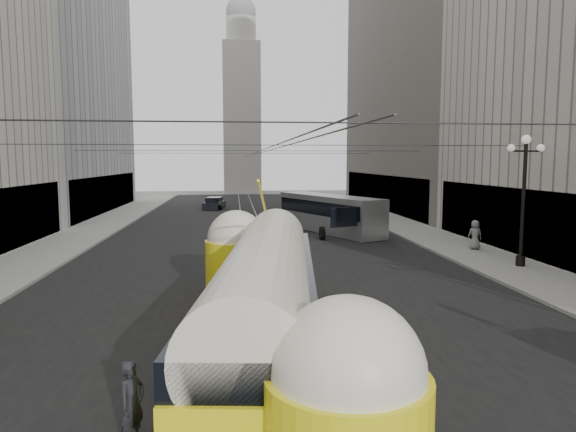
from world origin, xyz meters
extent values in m
cube|color=black|center=(0.00, 32.50, 0.00)|extent=(20.00, 85.00, 0.02)
cube|color=gray|center=(-12.00, 36.00, 0.07)|extent=(4.00, 72.00, 0.15)
cube|color=gray|center=(12.00, 36.00, 0.07)|extent=(4.00, 72.00, 0.15)
cube|color=gray|center=(-0.75, 32.50, 0.00)|extent=(0.12, 85.00, 0.04)
cube|color=gray|center=(0.75, 32.50, 0.00)|extent=(0.12, 85.00, 0.04)
cube|color=black|center=(-14.05, 24.00, 2.00)|extent=(0.10, 18.00, 3.60)
cube|color=#999999|center=(-20.00, 48.00, 14.00)|extent=(12.00, 28.00, 28.00)
cube|color=black|center=(-14.05, 48.00, 2.00)|extent=(0.10, 25.20, 3.60)
cube|color=black|center=(14.05, 22.00, 2.00)|extent=(0.10, 18.00, 3.60)
cube|color=#514C47|center=(20.00, 48.00, 16.00)|extent=(12.00, 32.00, 32.00)
cube|color=black|center=(14.05, 48.00, 2.00)|extent=(0.10, 28.80, 3.60)
cube|color=#B2AFA8|center=(0.00, 80.00, 12.00)|extent=(6.00, 6.00, 24.00)
cylinder|color=#B2AFA8|center=(0.00, 80.00, 26.00)|extent=(4.80, 4.80, 4.00)
sphere|color=gray|center=(0.00, 80.00, 28.96)|extent=(4.80, 4.80, 4.80)
cylinder|color=black|center=(12.60, 18.00, 3.15)|extent=(0.18, 0.18, 6.00)
cylinder|color=black|center=(12.60, 18.00, 0.40)|extent=(0.44, 0.44, 0.50)
cylinder|color=black|center=(12.60, 18.00, 5.75)|extent=(1.60, 0.08, 0.08)
sphere|color=white|center=(12.60, 18.00, 6.30)|extent=(0.44, 0.44, 0.44)
sphere|color=white|center=(11.85, 18.00, 5.90)|extent=(0.36, 0.36, 0.36)
sphere|color=white|center=(13.35, 18.00, 5.90)|extent=(0.36, 0.36, 0.36)
cylinder|color=black|center=(0.00, 4.00, 6.00)|extent=(25.00, 0.03, 0.03)
cylinder|color=black|center=(0.00, 18.00, 6.00)|extent=(25.00, 0.03, 0.03)
cylinder|color=black|center=(0.00, 32.00, 6.00)|extent=(25.00, 0.03, 0.03)
cylinder|color=black|center=(0.00, 46.00, 6.00)|extent=(25.00, 0.03, 0.03)
cylinder|color=black|center=(0.00, 36.00, 5.80)|extent=(0.03, 72.00, 0.03)
cylinder|color=black|center=(0.40, 36.00, 5.80)|extent=(0.03, 72.00, 0.03)
cube|color=yellow|center=(-0.50, 8.07, 1.00)|extent=(4.03, 13.49, 1.61)
cube|color=black|center=(-0.50, 8.07, 0.24)|extent=(3.99, 13.09, 0.28)
cube|color=black|center=(-0.50, 8.07, 2.04)|extent=(4.03, 13.29, 0.81)
cylinder|color=silver|center=(-0.50, 8.07, 2.33)|extent=(3.73, 13.25, 2.18)
sphere|color=silver|center=(0.28, 1.58, 2.23)|extent=(2.28, 2.28, 2.28)
cylinder|color=yellow|center=(-1.28, 14.57, 1.09)|extent=(2.47, 2.47, 2.18)
sphere|color=silver|center=(-1.28, 14.57, 2.23)|extent=(2.28, 2.28, 2.28)
cube|color=#A1A5A6|center=(5.60, 31.76, 1.39)|extent=(6.41, 10.76, 2.69)
cube|color=black|center=(5.60, 31.76, 1.84)|extent=(6.27, 10.43, 0.99)
cube|color=black|center=(5.60, 26.42, 1.71)|extent=(1.93, 0.93, 1.26)
cylinder|color=black|center=(4.48, 28.15, 0.45)|extent=(0.30, 0.90, 0.90)
cylinder|color=black|center=(6.73, 28.15, 0.45)|extent=(0.30, 0.90, 0.90)
cylinder|color=black|center=(4.48, 35.37, 0.45)|extent=(0.30, 0.90, 0.90)
cylinder|color=black|center=(6.73, 35.37, 0.45)|extent=(0.30, 0.90, 0.90)
cube|color=white|center=(5.01, 47.19, 0.48)|extent=(2.82, 4.84, 0.81)
cube|color=black|center=(5.01, 47.19, 1.05)|extent=(2.15, 2.80, 0.76)
cylinder|color=black|center=(4.17, 45.64, 0.32)|extent=(0.22, 0.65, 0.65)
cylinder|color=black|center=(5.85, 45.64, 0.32)|extent=(0.22, 0.65, 0.65)
cylinder|color=black|center=(4.17, 48.73, 0.32)|extent=(0.22, 0.65, 0.65)
cylinder|color=black|center=(5.85, 48.73, 0.32)|extent=(0.22, 0.65, 0.65)
cube|color=black|center=(-3.54, 51.01, 0.44)|extent=(2.44, 4.37, 0.73)
cube|color=black|center=(-3.54, 51.01, 0.96)|extent=(1.89, 2.51, 0.69)
cylinder|color=black|center=(-4.31, 49.60, 0.29)|extent=(0.22, 0.59, 0.59)
cylinder|color=black|center=(-2.78, 49.60, 0.29)|extent=(0.22, 0.59, 0.59)
cylinder|color=black|center=(-4.31, 52.41, 0.29)|extent=(0.22, 0.59, 0.59)
cylinder|color=black|center=(-2.78, 52.41, 0.29)|extent=(0.22, 0.59, 0.59)
imported|color=black|center=(-3.27, 3.85, 0.82)|extent=(0.63, 0.71, 1.64)
imported|color=slate|center=(12.54, 22.73, 1.00)|extent=(0.85, 0.54, 1.71)
camera|label=1|loc=(-1.34, -5.46, 5.31)|focal=32.00mm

